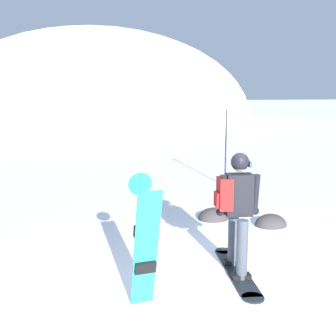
% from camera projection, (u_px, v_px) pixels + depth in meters
% --- Properties ---
extents(ground_plane, '(300.00, 300.00, 0.00)m').
position_uv_depth(ground_plane, '(259.00, 284.00, 5.55)').
color(ground_plane, white).
extents(ridge_peak_main, '(30.14, 27.13, 17.38)m').
position_uv_depth(ridge_peak_main, '(99.00, 120.00, 41.11)').
color(ridge_peak_main, white).
rests_on(ridge_peak_main, ground).
extents(snowboarder_main, '(0.68, 1.79, 1.71)m').
position_uv_depth(snowboarder_main, '(236.00, 210.00, 5.75)').
color(snowboarder_main, black).
rests_on(snowboarder_main, ground).
extents(spare_snowboard, '(0.28, 0.45, 1.61)m').
position_uv_depth(spare_snowboard, '(145.00, 243.00, 4.78)').
color(spare_snowboard, '#23B7A3').
rests_on(spare_snowboard, ground).
extents(piste_marker_near, '(0.20, 0.20, 2.12)m').
position_uv_depth(piste_marker_near, '(226.00, 142.00, 11.27)').
color(piste_marker_near, black).
rests_on(piste_marker_near, ground).
extents(rock_dark, '(0.63, 0.54, 0.44)m').
position_uv_depth(rock_dark, '(271.00, 225.00, 8.03)').
color(rock_dark, '#383333').
rests_on(rock_dark, ground).
extents(rock_mid, '(0.64, 0.55, 0.45)m').
position_uv_depth(rock_mid, '(213.00, 219.00, 8.46)').
color(rock_mid, '#383333').
rests_on(rock_mid, ground).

